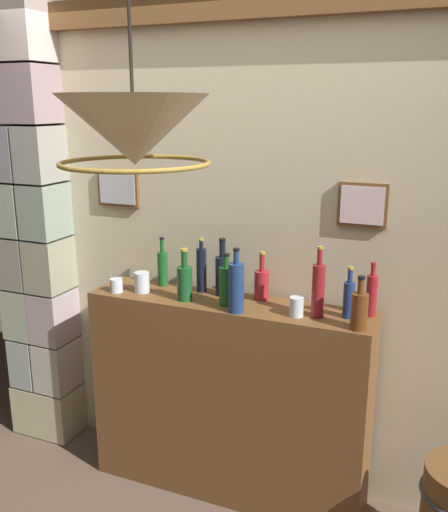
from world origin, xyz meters
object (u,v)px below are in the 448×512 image
(liquor_bottle_rye, at_px, (349,298))
(liquor_bottle_port, at_px, (359,310))
(liquor_bottle_gin, at_px, (163,267))
(glass_tumbler_highball, at_px, (142,282))
(pendant_lamp, at_px, (134,132))
(liquor_bottle_mezcal, at_px, (236,287))
(liquor_bottle_amaro, at_px, (226,285))
(liquor_bottle_rum, at_px, (372,294))
(liquor_bottle_vodka, at_px, (262,283))
(liquor_bottle_brandy, at_px, (318,289))
(liquor_bottle_tequila, at_px, (222,274))
(liquor_bottle_whiskey, at_px, (185,281))
(liquor_bottle_scotch, at_px, (201,269))
(glass_tumbler_rocks, at_px, (116,285))
(glass_tumbler_shot, at_px, (296,307))

(liquor_bottle_rye, relative_size, liquor_bottle_port, 1.00)
(liquor_bottle_gin, relative_size, glass_tumbler_highball, 2.50)
(pendant_lamp, bearing_deg, glass_tumbler_highball, 121.10)
(liquor_bottle_mezcal, bearing_deg, liquor_bottle_amaro, 137.78)
(liquor_bottle_rum, relative_size, liquor_bottle_vodka, 1.04)
(pendant_lamp, bearing_deg, liquor_bottle_brandy, 60.99)
(liquor_bottle_amaro, relative_size, liquor_bottle_port, 1.07)
(liquor_bottle_tequila, distance_m, liquor_bottle_vodka, 0.21)
(liquor_bottle_whiskey, bearing_deg, liquor_bottle_scotch, 81.91)
(liquor_bottle_brandy, bearing_deg, liquor_bottle_tequila, 167.52)
(glass_tumbler_rocks, bearing_deg, glass_tumbler_shot, 1.58)
(liquor_bottle_rum, bearing_deg, glass_tumbler_rocks, -172.62)
(liquor_bottle_amaro, bearing_deg, liquor_bottle_tequila, 120.41)
(liquor_bottle_scotch, bearing_deg, liquor_bottle_rum, -0.87)
(liquor_bottle_scotch, distance_m, liquor_bottle_brandy, 0.66)
(liquor_bottle_rum, bearing_deg, pendant_lamp, -126.22)
(glass_tumbler_shot, bearing_deg, liquor_bottle_vodka, 144.49)
(liquor_bottle_scotch, relative_size, glass_tumbler_highball, 2.69)
(liquor_bottle_tequila, relative_size, liquor_bottle_rum, 1.16)
(liquor_bottle_mezcal, height_order, liquor_bottle_vodka, liquor_bottle_mezcal)
(liquor_bottle_rum, xyz_separation_m, liquor_bottle_mezcal, (-0.60, -0.20, 0.02))
(liquor_bottle_vodka, distance_m, glass_tumbler_shot, 0.28)
(liquor_bottle_brandy, bearing_deg, liquor_bottle_rum, 26.16)
(liquor_bottle_rye, distance_m, liquor_bottle_whiskey, 0.81)
(liquor_bottle_rye, bearing_deg, glass_tumbler_shot, -161.25)
(liquor_bottle_scotch, bearing_deg, liquor_bottle_rye, -5.61)
(glass_tumbler_rocks, height_order, pendant_lamp, pendant_lamp)
(liquor_bottle_gin, height_order, liquor_bottle_mezcal, liquor_bottle_mezcal)
(liquor_bottle_tequila, bearing_deg, liquor_bottle_rye, -6.02)
(liquor_bottle_amaro, bearing_deg, glass_tumbler_shot, -2.43)
(liquor_bottle_rye, bearing_deg, liquor_bottle_port, -60.59)
(liquor_bottle_brandy, distance_m, liquor_bottle_whiskey, 0.67)
(liquor_bottle_amaro, relative_size, liquor_bottle_gin, 0.98)
(liquor_bottle_scotch, xyz_separation_m, liquor_bottle_port, (0.85, -0.20, -0.03))
(liquor_bottle_amaro, xyz_separation_m, glass_tumbler_shot, (0.36, -0.02, -0.06))
(liquor_bottle_tequila, relative_size, liquor_bottle_port, 1.23)
(glass_tumbler_rocks, distance_m, glass_tumbler_shot, 0.97)
(liquor_bottle_gin, height_order, liquor_bottle_rum, liquor_bottle_gin)
(glass_tumbler_shot, bearing_deg, liquor_bottle_amaro, 177.57)
(liquor_bottle_rye, bearing_deg, glass_tumbler_highball, -177.23)
(liquor_bottle_brandy, relative_size, liquor_bottle_rye, 1.38)
(liquor_bottle_amaro, height_order, liquor_bottle_whiskey, liquor_bottle_whiskey)
(liquor_bottle_vodka, distance_m, pendant_lamp, 1.23)
(liquor_bottle_amaro, relative_size, glass_tumbler_shot, 2.82)
(liquor_bottle_rye, height_order, glass_tumbler_rocks, liquor_bottle_rye)
(liquor_bottle_rum, height_order, pendant_lamp, pendant_lamp)
(liquor_bottle_scotch, relative_size, glass_tumbler_shot, 3.11)
(liquor_bottle_amaro, height_order, glass_tumbler_shot, liquor_bottle_amaro)
(liquor_bottle_vodka, bearing_deg, liquor_bottle_scotch, -178.45)
(liquor_bottle_tequila, relative_size, pendant_lamp, 0.52)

